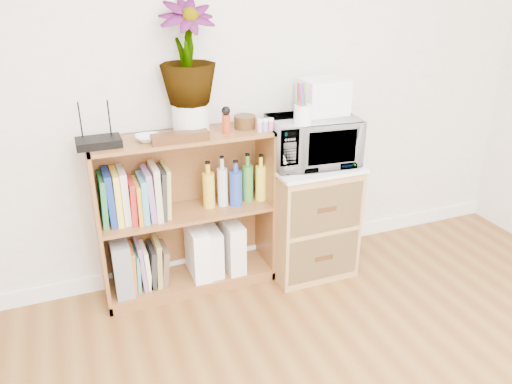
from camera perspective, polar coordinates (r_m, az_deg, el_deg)
skirting_board at (r=3.31m, az=-2.20°, el=-7.18°), size 4.00×0.02×0.10m
bookshelf at (r=2.90m, az=-7.95°, el=-2.58°), size 1.00×0.30×0.95m
wicker_unit at (r=3.13m, az=5.97°, el=-2.97°), size 0.50×0.45×0.70m
microwave at (r=2.93m, az=6.48°, el=5.85°), size 0.53×0.38×0.28m
pen_cup at (r=2.73m, az=5.37°, el=8.77°), size 0.10×0.10×0.11m
small_appliance at (r=2.96m, az=7.68°, el=10.78°), size 0.25×0.21×0.20m
router at (r=2.64m, az=-17.55°, el=5.43°), size 0.22×0.15×0.04m
white_bowl at (r=2.66m, az=-12.23°, el=6.03°), size 0.13×0.13×0.03m
plant_pot at (r=2.73m, az=-7.45°, el=8.31°), size 0.19×0.19×0.16m
potted_plant at (r=2.66m, az=-7.86°, el=15.44°), size 0.29×0.29×0.52m
trinket_box at (r=2.62m, az=-8.66°, el=6.20°), size 0.30×0.08×0.05m
kokeshi_doll at (r=2.73m, az=-3.42°, el=7.78°), size 0.04×0.04×0.10m
wooden_bowl at (r=2.82m, az=-1.30°, el=8.02°), size 0.12×0.12×0.07m
paint_jars at (r=2.76m, az=1.07°, el=7.54°), size 0.12×0.04×0.06m
file_box at (r=2.97m, az=-15.20°, el=-7.95°), size 0.10×0.26×0.33m
magazine_holder_left at (r=3.02m, az=-6.71°, el=-6.70°), size 0.10×0.25×0.32m
magazine_holder_mid at (r=3.05m, az=-5.15°, el=-6.61°), size 0.09×0.23×0.29m
magazine_holder_right at (r=3.07m, az=-2.76°, el=-5.99°), size 0.10×0.25×0.31m
cookbooks at (r=2.79m, az=-13.70°, el=-0.45°), size 0.38×0.20×0.31m
liquor_bottles at (r=2.92m, az=-1.78°, el=1.35°), size 0.46×0.07×0.29m
lower_books at (r=3.00m, az=-12.25°, el=-8.10°), size 0.22×0.19×0.28m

